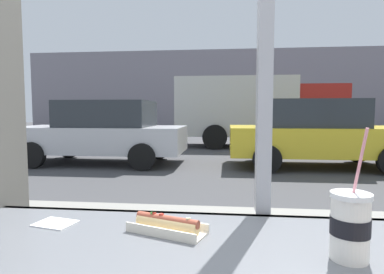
% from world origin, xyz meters
% --- Properties ---
extents(ground_plane, '(60.00, 60.00, 0.00)m').
position_xyz_m(ground_plane, '(0.00, 8.00, 0.00)').
color(ground_plane, '#424244').
extents(sidewalk_strip, '(16.00, 2.80, 0.15)m').
position_xyz_m(sidewalk_strip, '(0.00, 1.60, 0.08)').
color(sidewalk_strip, gray).
rests_on(sidewalk_strip, ground).
extents(building_facade_far, '(28.00, 1.20, 5.49)m').
position_xyz_m(building_facade_far, '(0.00, 21.28, 2.75)').
color(building_facade_far, gray).
rests_on(building_facade_far, ground).
extents(soda_cup_left, '(0.09, 0.09, 0.32)m').
position_xyz_m(soda_cup_left, '(0.17, -0.29, 1.10)').
color(soda_cup_left, silver).
rests_on(soda_cup_left, window_counter).
extents(hotdog_tray_near, '(0.25, 0.17, 0.05)m').
position_xyz_m(hotdog_tray_near, '(-0.30, -0.16, 1.03)').
color(hotdog_tray_near, beige).
rests_on(hotdog_tray_near, window_counter).
extents(napkin_wrapper, '(0.14, 0.11, 0.00)m').
position_xyz_m(napkin_wrapper, '(-0.67, -0.13, 1.01)').
color(napkin_wrapper, white).
rests_on(napkin_wrapper, window_counter).
extents(parked_car_silver, '(4.39, 2.03, 1.65)m').
position_xyz_m(parked_car_silver, '(-3.38, 7.09, 0.84)').
color(parked_car_silver, '#BCBCC1').
rests_on(parked_car_silver, ground).
extents(parked_car_yellow, '(4.25, 2.08, 1.66)m').
position_xyz_m(parked_car_yellow, '(2.03, 7.09, 0.85)').
color(parked_car_yellow, gold).
rests_on(parked_car_yellow, ground).
extents(box_truck, '(6.20, 2.44, 2.65)m').
position_xyz_m(box_truck, '(0.97, 11.69, 1.49)').
color(box_truck, beige).
rests_on(box_truck, ground).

